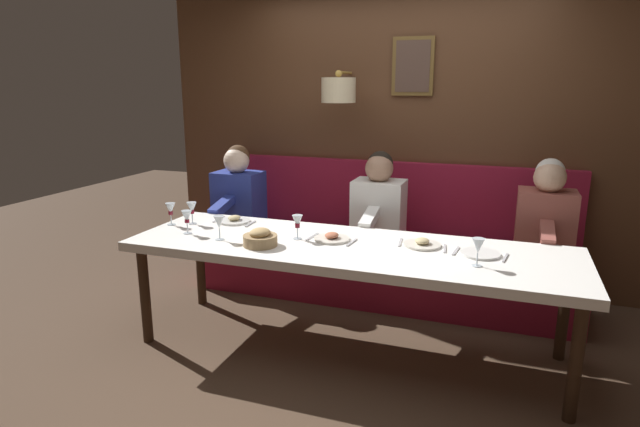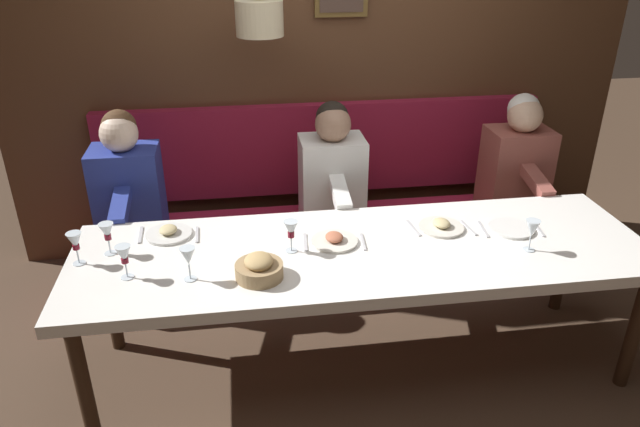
# 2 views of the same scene
# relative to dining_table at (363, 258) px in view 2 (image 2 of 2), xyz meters

# --- Properties ---
(ground_plane) EXTENTS (12.00, 12.00, 0.00)m
(ground_plane) POSITION_rel_dining_table_xyz_m (0.00, 0.00, -0.68)
(ground_plane) COLOR #4C3828
(dining_table) EXTENTS (0.90, 2.89, 0.74)m
(dining_table) POSITION_rel_dining_table_xyz_m (0.00, 0.00, 0.00)
(dining_table) COLOR white
(dining_table) RESTS_ON ground_plane
(banquette_bench) EXTENTS (0.52, 3.09, 0.45)m
(banquette_bench) POSITION_rel_dining_table_xyz_m (0.89, 0.00, -0.46)
(banquette_bench) COLOR maroon
(banquette_bench) RESTS_ON ground_plane
(back_wall_panel) EXTENTS (0.59, 4.29, 2.90)m
(back_wall_panel) POSITION_rel_dining_table_xyz_m (1.46, 0.00, 0.68)
(back_wall_panel) COLOR #51331E
(back_wall_panel) RESTS_ON ground_plane
(diner_nearest) EXTENTS (0.60, 0.40, 0.79)m
(diner_nearest) POSITION_rel_dining_table_xyz_m (0.88, -1.22, 0.13)
(diner_nearest) COLOR #934C42
(diner_nearest) RESTS_ON banquette_bench
(diner_near) EXTENTS (0.60, 0.40, 0.79)m
(diner_near) POSITION_rel_dining_table_xyz_m (0.88, 0.01, 0.13)
(diner_near) COLOR white
(diner_near) RESTS_ON banquette_bench
(diner_middle) EXTENTS (0.60, 0.40, 0.79)m
(diner_middle) POSITION_rel_dining_table_xyz_m (0.88, 1.26, 0.13)
(diner_middle) COLOR #283893
(diner_middle) RESTS_ON banquette_bench
(place_setting_0) EXTENTS (0.24, 0.31, 0.05)m
(place_setting_0) POSITION_rel_dining_table_xyz_m (0.27, 0.97, 0.07)
(place_setting_0) COLOR silver
(place_setting_0) RESTS_ON dining_table
(place_setting_1) EXTENTS (0.24, 0.32, 0.05)m
(place_setting_1) POSITION_rel_dining_table_xyz_m (0.07, 0.14, 0.07)
(place_setting_1) COLOR silver
(place_setting_1) RESTS_ON dining_table
(place_setting_2) EXTENTS (0.24, 0.32, 0.05)m
(place_setting_2) POSITION_rel_dining_table_xyz_m (0.14, -0.45, 0.07)
(place_setting_2) COLOR silver
(place_setting_2) RESTS_ON dining_table
(place_setting_3) EXTENTS (0.24, 0.33, 0.01)m
(place_setting_3) POSITION_rel_dining_table_xyz_m (0.07, -0.81, 0.07)
(place_setting_3) COLOR white
(place_setting_3) RESTS_ON dining_table
(wine_glass_0) EXTENTS (0.07, 0.07, 0.16)m
(wine_glass_0) POSITION_rel_dining_table_xyz_m (0.02, 0.36, 0.17)
(wine_glass_0) COLOR silver
(wine_glass_0) RESTS_ON dining_table
(wine_glass_1) EXTENTS (0.07, 0.07, 0.16)m
(wine_glass_1) POSITION_rel_dining_table_xyz_m (-0.17, 0.84, 0.18)
(wine_glass_1) COLOR silver
(wine_glass_1) RESTS_ON dining_table
(wine_glass_2) EXTENTS (0.07, 0.07, 0.16)m
(wine_glass_2) POSITION_rel_dining_table_xyz_m (0.12, 1.24, 0.17)
(wine_glass_2) COLOR silver
(wine_glass_2) RESTS_ON dining_table
(wine_glass_3) EXTENTS (0.07, 0.07, 0.16)m
(wine_glass_3) POSITION_rel_dining_table_xyz_m (-0.14, -0.81, 0.18)
(wine_glass_3) COLOR silver
(wine_glass_3) RESTS_ON dining_table
(wine_glass_4) EXTENTS (0.07, 0.07, 0.16)m
(wine_glass_4) POSITION_rel_dining_table_xyz_m (-0.12, 1.13, 0.17)
(wine_glass_4) COLOR silver
(wine_glass_4) RESTS_ON dining_table
(wine_glass_5) EXTENTS (0.07, 0.07, 0.16)m
(wine_glass_5) POSITION_rel_dining_table_xyz_m (0.04, 1.37, 0.17)
(wine_glass_5) COLOR silver
(wine_glass_5) RESTS_ON dining_table
(bread_bowl) EXTENTS (0.22, 0.22, 0.12)m
(bread_bowl) POSITION_rel_dining_table_xyz_m (-0.20, 0.53, 0.11)
(bread_bowl) COLOR #9E7F56
(bread_bowl) RESTS_ON dining_table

